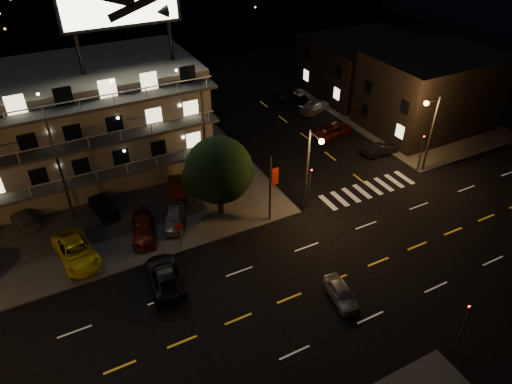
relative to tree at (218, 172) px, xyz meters
name	(u,v)px	position (x,y,z in m)	size (l,w,h in m)	color
ground	(264,308)	(-1.52, -10.96, -4.53)	(140.00, 140.00, 0.00)	black
curb_nw	(21,209)	(-15.52, 9.04, -4.46)	(44.00, 24.00, 0.15)	#383836
curb_ne	(399,112)	(28.48, 9.04, -4.46)	(16.00, 24.00, 0.15)	#383836
motel	(48,128)	(-11.46, 12.92, 0.81)	(28.00, 13.80, 18.10)	gray
side_bldg_front	(430,91)	(28.47, 5.04, -0.28)	(14.06, 10.00, 8.50)	black
side_bldg_back	(363,66)	(28.47, 17.04, -1.03)	(14.06, 12.00, 7.00)	black
streetlight_nc	(310,164)	(6.98, -3.03, 0.43)	(0.44, 1.92, 8.00)	#2D2D30
streetlight_ne	(430,128)	(20.62, -2.66, 0.43)	(1.92, 0.44, 8.00)	#2D2D30
signal_nw	(310,183)	(7.48, -2.47, -1.96)	(0.20, 0.27, 4.60)	#2D2D30
signal_sw	(465,324)	(7.48, -19.46, -1.96)	(0.20, 0.27, 4.60)	#2D2D30
signal_ne	(422,149)	(20.48, -2.46, -1.96)	(0.27, 0.20, 4.60)	#2D2D30
banner_north	(271,187)	(3.57, -2.56, -1.10)	(0.83, 0.16, 6.40)	#2D2D30
stop_sign	(179,231)	(-4.52, -2.39, -2.82)	(0.91, 0.11, 2.61)	#2D2D30
tree	(218,172)	(0.00, 0.00, 0.00)	(5.86, 5.64, 7.37)	black
lot_car_2	(76,251)	(-12.08, -0.10, -3.62)	(2.54, 5.50, 1.53)	yellow
lot_car_3	(143,229)	(-6.76, 0.29, -3.71)	(1.87, 4.59, 1.33)	#5A190C
lot_car_4	(174,218)	(-4.01, 0.54, -3.69)	(1.63, 4.06, 1.38)	gray
lot_car_7	(23,218)	(-15.39, 6.54, -3.77)	(1.70, 4.19, 1.22)	gray
lot_car_8	(103,205)	(-8.95, 5.01, -3.67)	(1.68, 4.18, 1.42)	black
lot_car_9	(177,187)	(-2.31, 4.68, -3.65)	(1.54, 4.43, 1.46)	#5A190C
side_car_0	(381,149)	(19.44, 1.91, -3.92)	(1.30, 3.73, 1.23)	black
side_car_1	(333,130)	(17.46, 7.79, -3.83)	(2.33, 5.06, 1.41)	#5A190C
side_car_2	(315,106)	(19.08, 14.13, -3.82)	(1.98, 4.88, 1.42)	gray
side_car_3	(291,96)	(18.11, 18.30, -3.79)	(1.75, 4.35, 1.48)	black
road_car_east	(341,293)	(3.65, -12.69, -3.92)	(1.44, 3.58, 1.22)	gray
road_car_west	(165,276)	(-6.80, -5.53, -3.82)	(2.37, 5.13, 1.43)	black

